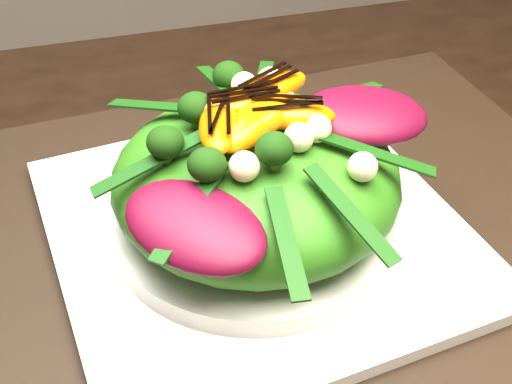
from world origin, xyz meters
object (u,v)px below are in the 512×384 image
object	(u,v)px
placemat	(256,238)
salad_bowl	(256,216)
lettuce_mound	(256,178)
orange_segment	(254,112)
plate_base	(256,230)
dining_table	(126,368)

from	to	relation	value
placemat	salad_bowl	xyz separation A→B (m)	(0.00, -0.00, 0.02)
salad_bowl	lettuce_mound	world-z (taller)	lettuce_mound
orange_segment	placemat	bearing A→B (deg)	-98.55
placemat	plate_base	size ratio (longest dim) A/B	1.95
dining_table	orange_segment	xyz separation A→B (m)	(0.11, 0.08, 0.13)
plate_base	salad_bowl	distance (m)	0.01
placemat	lettuce_mound	size ratio (longest dim) A/B	2.77
dining_table	placemat	distance (m)	0.14
plate_base	lettuce_mound	bearing A→B (deg)	-135.00
plate_base	lettuce_mound	world-z (taller)	lettuce_mound
plate_base	dining_table	bearing A→B (deg)	-146.06
dining_table	lettuce_mound	distance (m)	0.16
plate_base	placemat	bearing A→B (deg)	180.00
salad_bowl	dining_table	bearing A→B (deg)	-146.06
plate_base	lettuce_mound	distance (m)	0.05
dining_table	salad_bowl	xyz separation A→B (m)	(0.11, 0.07, 0.04)
plate_base	orange_segment	xyz separation A→B (m)	(0.00, 0.01, 0.10)
placemat	orange_segment	size ratio (longest dim) A/B	8.57
salad_bowl	orange_segment	size ratio (longest dim) A/B	3.26
dining_table	salad_bowl	world-z (taller)	dining_table
salad_bowl	orange_segment	world-z (taller)	orange_segment
plate_base	salad_bowl	size ratio (longest dim) A/B	1.35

